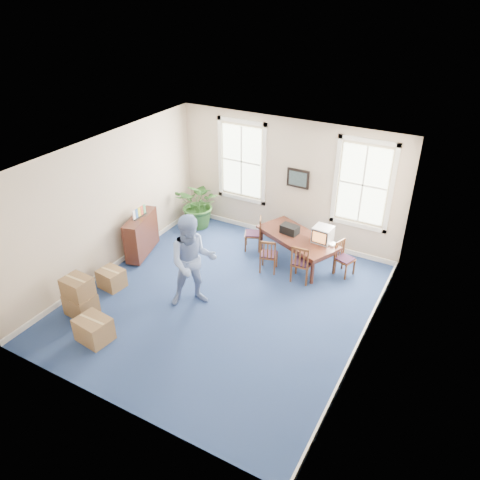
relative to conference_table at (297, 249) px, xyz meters
The scene contains 25 objects.
floor 2.42m from the conference_table, 108.20° to the right, with size 6.50×6.50×0.00m, color navy.
ceiling 3.72m from the conference_table, 108.20° to the right, with size 6.50×6.50×0.00m, color white.
wall_back 1.76m from the conference_table, 127.37° to the left, with size 6.50×6.50×0.00m, color #C5B097.
wall_front 5.71m from the conference_table, 97.70° to the right, with size 6.50×6.50×0.00m, color #C5B097.
wall_left 4.56m from the conference_table, 148.77° to the right, with size 6.50×6.50×0.00m, color #C5B097.
wall_right 3.44m from the conference_table, 45.24° to the right, with size 6.50×6.50×0.00m, color #C5B097.
baseboard_back 1.24m from the conference_table, 128.23° to the left, with size 6.00×0.04×0.12m, color white.
baseboard_left 4.37m from the conference_table, 148.56° to the right, with size 0.04×6.50×0.12m, color white.
baseboard_right 3.19m from the conference_table, 45.62° to the right, with size 0.04×6.50×0.12m, color white.
window_left 2.74m from the conference_table, 154.92° to the left, with size 1.40×0.12×2.20m, color white, non-canonical shape.
window_right 2.16m from the conference_table, 39.72° to the left, with size 1.40×0.12×2.20m, color white, non-canonical shape.
wall_picture 1.74m from the conference_table, 115.72° to the left, with size 0.58×0.06×0.48m, color black, non-canonical shape.
conference_table is the anchor object (origin of this frame).
crt_tv 0.81m from the conference_table, ahead, with size 0.42×0.46×0.38m, color #B7B7BC, non-canonical shape.
game_console 0.95m from the conference_table, ahead, with size 0.14×0.18×0.04m, color white.
equipment_bag 0.51m from the conference_table, 168.69° to the left, with size 0.42×0.27×0.21m, color black.
chair_near_left 0.81m from the conference_table, 120.96° to the right, with size 0.39×0.39×0.87m, color brown, non-canonical shape.
chair_near_right 0.82m from the conference_table, 59.04° to the right, with size 0.43×0.43×0.95m, color brown, non-canonical shape.
chair_end_left 1.21m from the conference_table, behind, with size 0.40×0.40×0.89m, color brown, non-canonical shape.
chair_end_right 1.21m from the conference_table, ahead, with size 0.38×0.38×0.84m, color brown, non-canonical shape.
man 2.95m from the conference_table, 115.89° to the right, with size 1.01×0.78×2.06m, color #7790C6.
credenza 3.83m from the conference_table, 156.12° to the right, with size 0.36×1.27×0.99m, color #4C2419.
brochure_rack 3.89m from the conference_table, 156.01° to the right, with size 0.10×0.59×0.26m, color #99999E, non-canonical shape.
potted_plant 3.09m from the conference_table, behind, with size 1.23×1.07×1.36m, color #27531F.
cardboard_boxes 4.85m from the conference_table, 126.07° to the right, with size 1.60×1.60×0.91m, color olive, non-canonical shape.
Camera 1 is at (4.25, -6.90, 6.17)m, focal length 35.00 mm.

